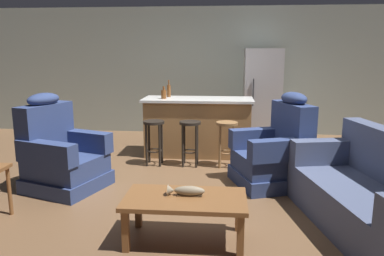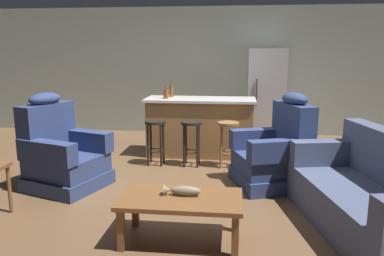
{
  "view_description": "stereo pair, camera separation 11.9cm",
  "coord_description": "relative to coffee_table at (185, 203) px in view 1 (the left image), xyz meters",
  "views": [
    {
      "loc": [
        0.44,
        -4.73,
        1.7
      ],
      "look_at": [
        0.03,
        -0.1,
        0.75
      ],
      "focal_mm": 35.0,
      "sensor_mm": 36.0,
      "label": 1
    },
    {
      "loc": [
        0.56,
        -4.72,
        1.7
      ],
      "look_at": [
        0.03,
        -0.1,
        0.75
      ],
      "focal_mm": 35.0,
      "sensor_mm": 36.0,
      "label": 2
    }
  ],
  "objects": [
    {
      "name": "back_wall",
      "position": [
        -0.1,
        4.71,
        0.94
      ],
      "size": [
        12.0,
        0.05,
        2.6
      ],
      "color": "#939E93",
      "rests_on": "ground_plane"
    },
    {
      "name": "recliner_near_lamp",
      "position": [
        -1.7,
        1.22,
        0.06
      ],
      "size": [
        1.07,
        1.07,
        1.2
      ],
      "rotation": [
        0.0,
        0.0,
        -0.33
      ],
      "color": "navy",
      "rests_on": "ground_plane"
    },
    {
      "name": "bar_stool_right",
      "position": [
        0.38,
        2.31,
        0.11
      ],
      "size": [
        0.32,
        0.32,
        0.68
      ],
      "color": "olive",
      "rests_on": "ground_plane"
    },
    {
      "name": "ground_plane",
      "position": [
        -0.1,
        1.59,
        -0.36
      ],
      "size": [
        12.0,
        12.0,
        0.0
      ],
      "color": "brown"
    },
    {
      "name": "bar_stool_left",
      "position": [
        -0.72,
        2.31,
        0.11
      ],
      "size": [
        0.32,
        0.32,
        0.68
      ],
      "color": "black",
      "rests_on": "ground_plane"
    },
    {
      "name": "kitchen_island",
      "position": [
        -0.1,
        2.94,
        0.11
      ],
      "size": [
        1.8,
        0.7,
        0.95
      ],
      "color": "#9E7042",
      "rests_on": "ground_plane"
    },
    {
      "name": "couch",
      "position": [
        1.77,
        0.36,
        -0.02
      ],
      "size": [
        1.2,
        2.03,
        0.94
      ],
      "rotation": [
        0.0,
        0.0,
        3.34
      ],
      "color": "#4C5675",
      "rests_on": "ground_plane"
    },
    {
      "name": "refrigerator",
      "position": [
        1.05,
        4.14,
        0.52
      ],
      "size": [
        0.7,
        0.69,
        1.76
      ],
      "color": "#B7B7BC",
      "rests_on": "ground_plane"
    },
    {
      "name": "bottle_tall_green",
      "position": [
        -0.65,
        2.85,
        0.66
      ],
      "size": [
        0.09,
        0.09,
        0.2
      ],
      "color": "brown",
      "rests_on": "kitchen_island"
    },
    {
      "name": "bottle_short_amber",
      "position": [
        -0.6,
        3.11,
        0.69
      ],
      "size": [
        0.06,
        0.06,
        0.28
      ],
      "color": "brown",
      "rests_on": "kitchen_island"
    },
    {
      "name": "coffee_table",
      "position": [
        0.0,
        0.0,
        0.0
      ],
      "size": [
        1.1,
        0.6,
        0.42
      ],
      "color": "brown",
      "rests_on": "ground_plane"
    },
    {
      "name": "fish_figurine",
      "position": [
        0.0,
        0.04,
        0.1
      ],
      "size": [
        0.34,
        0.1,
        0.1
      ],
      "color": "#4C3823",
      "rests_on": "coffee_table"
    },
    {
      "name": "bar_stool_middle",
      "position": [
        -0.17,
        2.31,
        0.11
      ],
      "size": [
        0.32,
        0.32,
        0.68
      ],
      "color": "black",
      "rests_on": "ground_plane"
    },
    {
      "name": "recliner_near_island",
      "position": [
        1.01,
        1.59,
        0.06
      ],
      "size": [
        1.07,
        1.07,
        1.2
      ],
      "rotation": [
        0.0,
        0.0,
        3.48
      ],
      "color": "navy",
      "rests_on": "ground_plane"
    }
  ]
}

